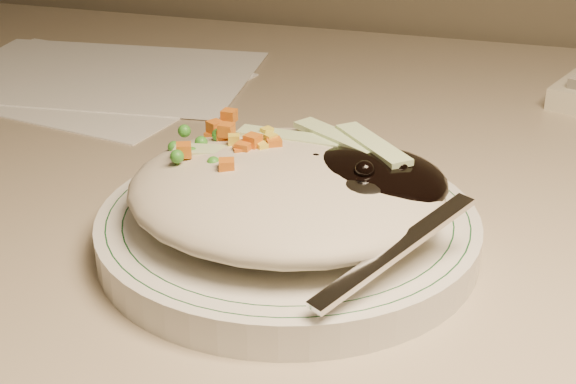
% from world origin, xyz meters
% --- Properties ---
extents(desk, '(1.40, 0.70, 0.74)m').
position_xyz_m(desk, '(0.00, 1.38, 0.54)').
color(desk, gray).
rests_on(desk, ground).
extents(plate, '(0.24, 0.24, 0.02)m').
position_xyz_m(plate, '(-0.05, 1.21, 0.75)').
color(plate, silver).
rests_on(plate, desk).
extents(plate_rim, '(0.22, 0.22, 0.00)m').
position_xyz_m(plate_rim, '(-0.05, 1.21, 0.76)').
color(plate_rim, '#144723').
rests_on(plate_rim, plate).
extents(meal, '(0.21, 0.19, 0.05)m').
position_xyz_m(meal, '(-0.04, 1.21, 0.78)').
color(meal, '#B5AA93').
rests_on(meal, plate).
extents(papers, '(0.34, 0.28, 0.00)m').
position_xyz_m(papers, '(-0.34, 1.47, 0.74)').
color(papers, white).
rests_on(papers, desk).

